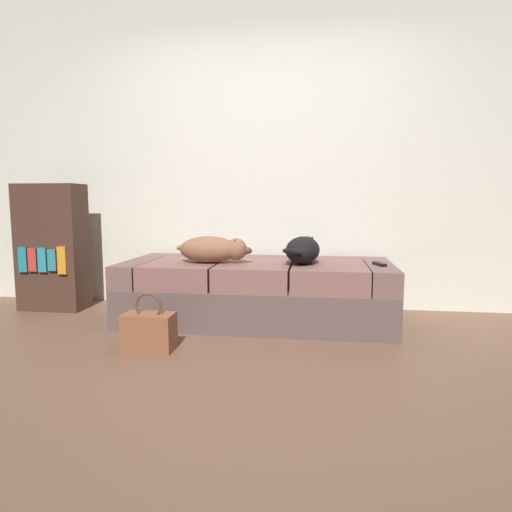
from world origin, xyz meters
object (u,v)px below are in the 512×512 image
(couch, at_px, (257,291))
(dog_dark, at_px, (303,249))
(dog_tan, at_px, (213,249))
(bookshelf, at_px, (52,247))
(tv_remote, at_px, (379,264))
(handbag, at_px, (149,331))

(couch, height_order, dog_dark, dog_dark)
(dog_tan, distance_m, bookshelf, 1.54)
(tv_remote, bearing_deg, couch, 155.09)
(tv_remote, xyz_separation_m, handbag, (-1.51, -0.72, -0.36))
(handbag, distance_m, bookshelf, 1.64)
(dog_dark, bearing_deg, dog_tan, -171.89)
(tv_remote, bearing_deg, bookshelf, 155.98)
(dog_dark, distance_m, tv_remote, 0.58)
(couch, xyz_separation_m, tv_remote, (0.93, -0.10, 0.25))
(tv_remote, relative_size, handbag, 0.40)
(couch, xyz_separation_m, handbag, (-0.58, -0.82, -0.11))
(dog_tan, bearing_deg, dog_dark, 8.11)
(couch, relative_size, handbag, 5.53)
(handbag, bearing_deg, dog_dark, 40.06)
(couch, height_order, tv_remote, tv_remote)
(dog_tan, relative_size, handbag, 1.60)
(tv_remote, bearing_deg, handbag, -173.45)
(couch, height_order, handbag, couch)
(couch, relative_size, bookshelf, 1.90)
(handbag, relative_size, bookshelf, 0.34)
(couch, distance_m, handbag, 1.01)
(couch, relative_size, tv_remote, 13.93)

